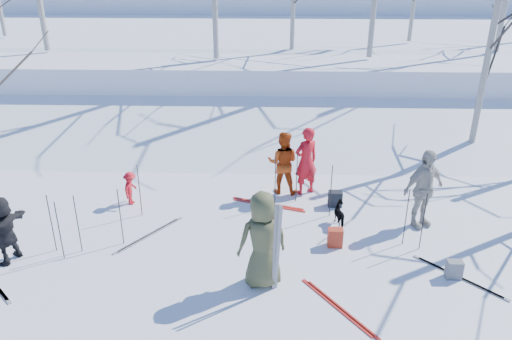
{
  "coord_description": "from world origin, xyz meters",
  "views": [
    {
      "loc": [
        0.32,
        -8.95,
        6.01
      ],
      "look_at": [
        0.0,
        1.5,
        1.3
      ],
      "focal_mm": 35.0,
      "sensor_mm": 36.0,
      "label": 1
    }
  ],
  "objects_px": {
    "skier_olive_center": "(263,240)",
    "dog": "(341,215)",
    "skier_red_seated": "(131,188)",
    "backpack_grey": "(454,269)",
    "backpack_red": "(335,238)",
    "skier_red_north": "(306,161)",
    "skier_grey_west": "(4,230)",
    "skier_cream_east": "(423,189)",
    "backpack_dark": "(335,199)",
    "skier_redor_behind": "(283,163)"
  },
  "relations": [
    {
      "from": "skier_olive_center",
      "to": "dog",
      "type": "xyz_separation_m",
      "value": [
        1.8,
        2.26,
        -0.7
      ]
    },
    {
      "from": "skier_red_seated",
      "to": "backpack_grey",
      "type": "height_order",
      "value": "skier_red_seated"
    },
    {
      "from": "skier_olive_center",
      "to": "backpack_red",
      "type": "xyz_separation_m",
      "value": [
        1.56,
        1.36,
        -0.76
      ]
    },
    {
      "from": "skier_red_north",
      "to": "skier_red_seated",
      "type": "bearing_deg",
      "value": -18.73
    },
    {
      "from": "skier_grey_west",
      "to": "skier_cream_east",
      "type": "bearing_deg",
      "value": 120.41
    },
    {
      "from": "skier_red_seated",
      "to": "backpack_dark",
      "type": "height_order",
      "value": "skier_red_seated"
    },
    {
      "from": "skier_red_seated",
      "to": "skier_grey_west",
      "type": "bearing_deg",
      "value": 151.73
    },
    {
      "from": "skier_red_seated",
      "to": "dog",
      "type": "height_order",
      "value": "skier_red_seated"
    },
    {
      "from": "skier_olive_center",
      "to": "dog",
      "type": "bearing_deg",
      "value": -144.8
    },
    {
      "from": "skier_grey_west",
      "to": "backpack_red",
      "type": "xyz_separation_m",
      "value": [
        6.84,
        0.75,
        -0.53
      ]
    },
    {
      "from": "backpack_grey",
      "to": "backpack_dark",
      "type": "relative_size",
      "value": 0.95
    },
    {
      "from": "skier_red_north",
      "to": "dog",
      "type": "xyz_separation_m",
      "value": [
        0.75,
        -1.67,
        -0.64
      ]
    },
    {
      "from": "backpack_red",
      "to": "backpack_grey",
      "type": "relative_size",
      "value": 1.11
    },
    {
      "from": "skier_cream_east",
      "to": "backpack_grey",
      "type": "xyz_separation_m",
      "value": [
        0.15,
        -2.03,
        -0.76
      ]
    },
    {
      "from": "backpack_dark",
      "to": "skier_red_seated",
      "type": "bearing_deg",
      "value": -179.67
    },
    {
      "from": "skier_red_seated",
      "to": "backpack_red",
      "type": "height_order",
      "value": "skier_red_seated"
    },
    {
      "from": "skier_grey_west",
      "to": "dog",
      "type": "height_order",
      "value": "skier_grey_west"
    },
    {
      "from": "backpack_red",
      "to": "backpack_grey",
      "type": "distance_m",
      "value": 2.46
    },
    {
      "from": "skier_red_north",
      "to": "dog",
      "type": "distance_m",
      "value": 1.94
    },
    {
      "from": "skier_olive_center",
      "to": "skier_red_seated",
      "type": "height_order",
      "value": "skier_olive_center"
    },
    {
      "from": "backpack_red",
      "to": "skier_cream_east",
      "type": "bearing_deg",
      "value": 24.87
    },
    {
      "from": "skier_grey_west",
      "to": "backpack_grey",
      "type": "bearing_deg",
      "value": 107.49
    },
    {
      "from": "skier_olive_center",
      "to": "backpack_grey",
      "type": "height_order",
      "value": "skier_olive_center"
    },
    {
      "from": "skier_red_north",
      "to": "backpack_dark",
      "type": "distance_m",
      "value": 1.24
    },
    {
      "from": "skier_olive_center",
      "to": "skier_red_seated",
      "type": "xyz_separation_m",
      "value": [
        -3.39,
        3.18,
        -0.54
      ]
    },
    {
      "from": "skier_cream_east",
      "to": "dog",
      "type": "distance_m",
      "value": 1.95
    },
    {
      "from": "skier_grey_west",
      "to": "backpack_red",
      "type": "relative_size",
      "value": 3.51
    },
    {
      "from": "skier_red_north",
      "to": "skier_redor_behind",
      "type": "bearing_deg",
      "value": -32.05
    },
    {
      "from": "skier_red_seated",
      "to": "skier_cream_east",
      "type": "bearing_deg",
      "value": -88.95
    },
    {
      "from": "skier_cream_east",
      "to": "backpack_grey",
      "type": "relative_size",
      "value": 4.99
    },
    {
      "from": "skier_redor_behind",
      "to": "dog",
      "type": "xyz_separation_m",
      "value": [
        1.34,
        -1.71,
        -0.57
      ]
    },
    {
      "from": "skier_grey_west",
      "to": "dog",
      "type": "distance_m",
      "value": 7.29
    },
    {
      "from": "skier_red_seated",
      "to": "backpack_dark",
      "type": "distance_m",
      "value": 5.17
    },
    {
      "from": "skier_olive_center",
      "to": "backpack_red",
      "type": "relative_size",
      "value": 4.63
    },
    {
      "from": "backpack_grey",
      "to": "backpack_red",
      "type": "bearing_deg",
      "value": 154.08
    },
    {
      "from": "backpack_dark",
      "to": "skier_cream_east",
      "type": "bearing_deg",
      "value": -25.69
    },
    {
      "from": "skier_cream_east",
      "to": "backpack_red",
      "type": "distance_m",
      "value": 2.4
    },
    {
      "from": "skier_red_north",
      "to": "skier_grey_west",
      "type": "distance_m",
      "value": 7.16
    },
    {
      "from": "dog",
      "to": "backpack_grey",
      "type": "height_order",
      "value": "dog"
    },
    {
      "from": "skier_redor_behind",
      "to": "backpack_dark",
      "type": "bearing_deg",
      "value": 158.92
    },
    {
      "from": "skier_red_seated",
      "to": "skier_redor_behind",
      "type": "bearing_deg",
      "value": -70.3
    },
    {
      "from": "skier_red_seated",
      "to": "backpack_red",
      "type": "relative_size",
      "value": 2.06
    },
    {
      "from": "dog",
      "to": "skier_olive_center",
      "type": "bearing_deg",
      "value": 39.32
    },
    {
      "from": "skier_cream_east",
      "to": "dog",
      "type": "relative_size",
      "value": 2.92
    },
    {
      "from": "skier_redor_behind",
      "to": "dog",
      "type": "relative_size",
      "value": 2.6
    },
    {
      "from": "skier_cream_east",
      "to": "skier_redor_behind",
      "type": "bearing_deg",
      "value": 124.51
    },
    {
      "from": "skier_olive_center",
      "to": "backpack_grey",
      "type": "bearing_deg",
      "value": 167.96
    },
    {
      "from": "skier_red_north",
      "to": "skier_cream_east",
      "type": "height_order",
      "value": "skier_cream_east"
    },
    {
      "from": "skier_olive_center",
      "to": "skier_grey_west",
      "type": "distance_m",
      "value": 5.32
    },
    {
      "from": "skier_grey_west",
      "to": "backpack_dark",
      "type": "distance_m",
      "value": 7.53
    }
  ]
}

